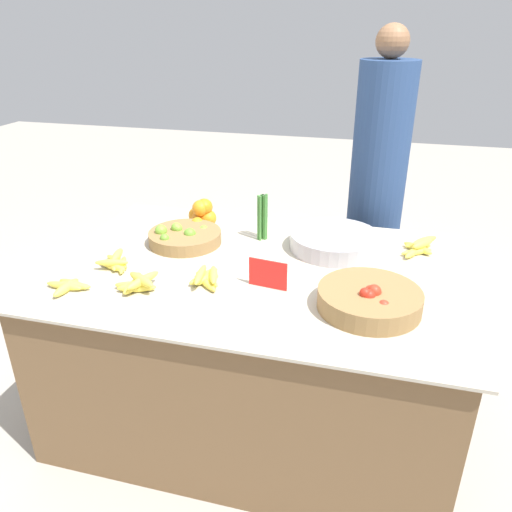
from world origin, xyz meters
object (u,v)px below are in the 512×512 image
(metal_bowl, at_px, (335,241))
(lime_bowl, at_px, (184,237))
(vendor_person, at_px, (375,204))
(price_sign, at_px, (268,274))
(tomato_basket, at_px, (369,299))

(metal_bowl, bearing_deg, lime_bowl, -170.80)
(lime_bowl, height_order, vendor_person, vendor_person)
(metal_bowl, distance_m, vendor_person, 0.60)
(lime_bowl, xyz_separation_m, price_sign, (0.46, -0.31, 0.03))
(tomato_basket, distance_m, metal_bowl, 0.50)
(lime_bowl, height_order, metal_bowl, lime_bowl)
(price_sign, bearing_deg, vendor_person, 78.19)
(tomato_basket, relative_size, metal_bowl, 0.92)
(price_sign, xyz_separation_m, vendor_person, (0.35, 0.99, -0.03))
(tomato_basket, bearing_deg, metal_bowl, 110.44)
(lime_bowl, relative_size, price_sign, 2.17)
(lime_bowl, bearing_deg, tomato_basket, -23.44)
(metal_bowl, relative_size, vendor_person, 0.24)
(price_sign, bearing_deg, metal_bowl, 71.76)
(tomato_basket, bearing_deg, lime_bowl, 156.56)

